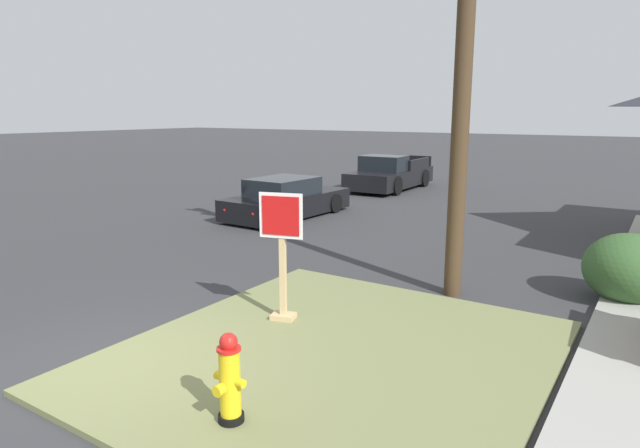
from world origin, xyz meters
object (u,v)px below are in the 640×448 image
at_px(parked_sedan_black, 286,200).
at_px(pickup_truck_black, 389,175).
at_px(manhole_cover, 260,295).
at_px(utility_pole, 466,24).
at_px(fire_hydrant, 230,380).
at_px(stop_sign, 282,260).

height_order(parked_sedan_black, pickup_truck_black, pickup_truck_black).
bearing_deg(manhole_cover, pickup_truck_black, 106.66).
bearing_deg(utility_pole, pickup_truck_black, 120.71).
distance_m(fire_hydrant, utility_pole, 6.83).
xyz_separation_m(fire_hydrant, pickup_truck_black, (-6.56, 17.22, 0.07)).
bearing_deg(stop_sign, pickup_truck_black, 109.88).
bearing_deg(parked_sedan_black, utility_pole, -32.14).
relative_size(fire_hydrant, manhole_cover, 1.40).
xyz_separation_m(manhole_cover, parked_sedan_black, (-4.11, 6.34, 0.53)).
bearing_deg(parked_sedan_black, stop_sign, -53.79).
relative_size(manhole_cover, pickup_truck_black, 0.14).
relative_size(stop_sign, utility_pole, 0.22).
bearing_deg(utility_pole, manhole_cover, -146.32).
xyz_separation_m(stop_sign, pickup_truck_black, (-5.29, 14.62, -0.41)).
xyz_separation_m(fire_hydrant, parked_sedan_black, (-6.55, 9.81, -0.00)).
relative_size(parked_sedan_black, pickup_truck_black, 0.90).
xyz_separation_m(pickup_truck_black, utility_pole, (7.02, -11.81, 4.07)).
distance_m(manhole_cover, parked_sedan_black, 7.57).
distance_m(stop_sign, utility_pole, 4.92).
relative_size(stop_sign, manhole_cover, 2.86).
height_order(parked_sedan_black, utility_pole, utility_pole).
bearing_deg(stop_sign, manhole_cover, 143.38).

